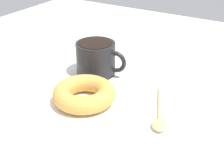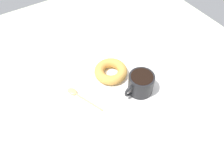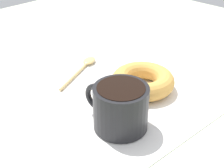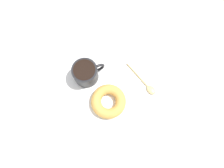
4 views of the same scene
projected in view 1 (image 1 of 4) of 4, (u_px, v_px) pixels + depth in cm
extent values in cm
cube|color=beige|center=(111.00, 107.00, 58.14)|extent=(120.00, 120.00, 2.00)
cube|color=white|center=(112.00, 94.00, 60.20)|extent=(35.38, 35.38, 0.30)
cylinder|color=black|center=(96.00, 58.00, 66.11)|extent=(8.31, 8.31, 6.89)
cylinder|color=black|center=(95.00, 44.00, 64.55)|extent=(7.11, 7.11, 0.60)
torus|color=black|center=(115.00, 62.00, 64.50)|extent=(1.49, 4.83, 4.76)
torus|color=gold|center=(84.00, 94.00, 56.66)|extent=(11.51, 11.51, 3.35)
ellipsoid|color=#D8B772|center=(159.00, 125.00, 50.36)|extent=(4.25, 3.62, 0.90)
cylinder|color=#D8B772|center=(160.00, 103.00, 56.34)|extent=(10.64, 4.94, 0.56)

